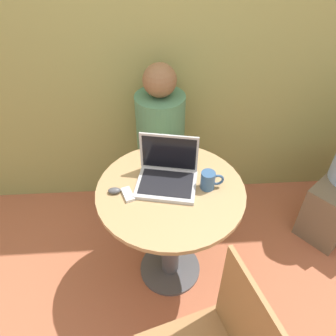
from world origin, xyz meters
name	(u,v)px	position (x,y,z in m)	size (l,w,h in m)	color
ground_plane	(170,269)	(0.00, 0.00, 0.00)	(12.00, 12.00, 0.00)	#B26042
back_wall	(162,26)	(0.00, 0.79, 1.30)	(7.00, 0.05, 2.60)	#939956
round_table	(170,216)	(0.00, 0.00, 0.53)	(0.77, 0.77, 0.74)	#4C4C51
laptop	(167,174)	(-0.01, 0.06, 0.79)	(0.35, 0.30, 0.24)	#B7B7BC
cell_phone	(128,194)	(-0.22, -0.03, 0.75)	(0.08, 0.11, 0.02)	silver
computer_mouse	(114,191)	(-0.29, -0.01, 0.75)	(0.06, 0.04, 0.03)	#4C4C51
coffee_cup	(209,180)	(0.19, 0.00, 0.79)	(0.12, 0.07, 0.10)	#335684
person_seated	(161,152)	(-0.02, 0.63, 0.49)	(0.32, 0.49, 1.16)	brown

